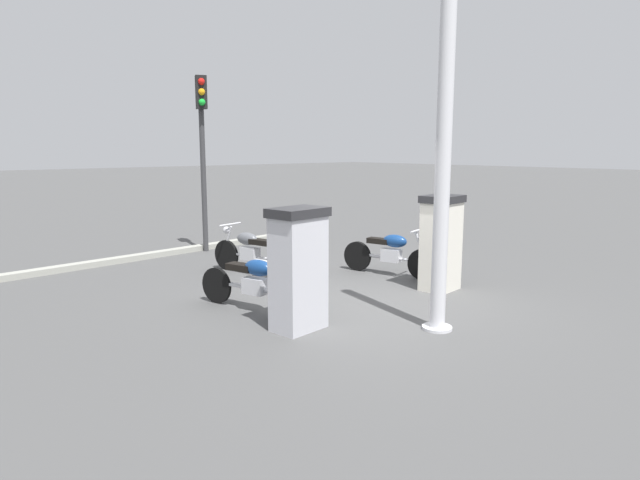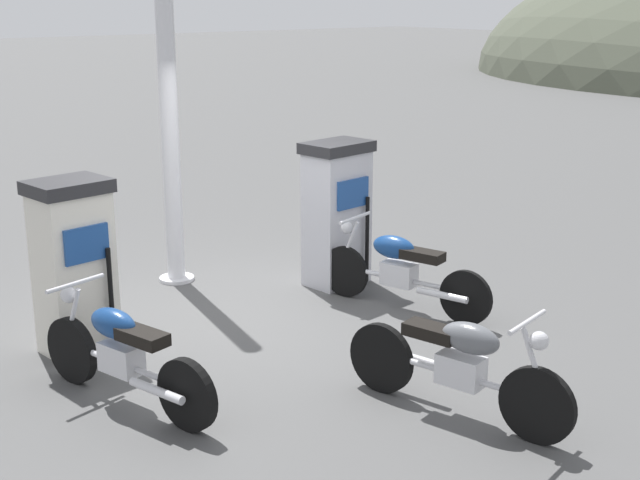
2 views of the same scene
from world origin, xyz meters
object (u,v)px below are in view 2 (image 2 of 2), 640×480
at_px(motorcycle_extra, 459,363).
at_px(motorcycle_near_pump, 122,353).
at_px(fuel_pump_far, 337,213).
at_px(canopy_support_pole, 168,100).
at_px(fuel_pump_near, 74,266).
at_px(motorcycle_far_pump, 400,267).

bearing_deg(motorcycle_extra, motorcycle_near_pump, -133.75).
bearing_deg(fuel_pump_far, canopy_support_pole, -131.94).
distance_m(fuel_pump_near, canopy_support_pole, 2.47).
height_order(motorcycle_extra, canopy_support_pole, canopy_support_pole).
bearing_deg(motorcycle_near_pump, canopy_support_pole, 142.55).
xyz_separation_m(motorcycle_near_pump, canopy_support_pole, (-2.50, 1.91, 1.63)).
bearing_deg(fuel_pump_far, fuel_pump_near, -90.00).
bearing_deg(canopy_support_pole, motorcycle_near_pump, -37.45).
relative_size(fuel_pump_far, motorcycle_near_pump, 0.84).
height_order(fuel_pump_near, motorcycle_far_pump, fuel_pump_near).
distance_m(fuel_pump_far, motorcycle_far_pump, 1.13).
height_order(motorcycle_far_pump, canopy_support_pole, canopy_support_pole).
relative_size(motorcycle_extra, canopy_support_pole, 0.45).
height_order(motorcycle_near_pump, motorcycle_extra, motorcycle_extra).
bearing_deg(motorcycle_near_pump, fuel_pump_near, 171.75).
distance_m(motorcycle_extra, canopy_support_pole, 4.62).
xyz_separation_m(fuel_pump_far, canopy_support_pole, (-1.23, -1.37, 1.24)).
height_order(fuel_pump_far, motorcycle_far_pump, fuel_pump_far).
height_order(fuel_pump_near, fuel_pump_far, fuel_pump_far).
distance_m(motorcycle_near_pump, motorcycle_far_pump, 3.25).
xyz_separation_m(motorcycle_far_pump, motorcycle_extra, (2.03, -1.33, -0.00)).
bearing_deg(fuel_pump_far, motorcycle_extra, -23.89).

